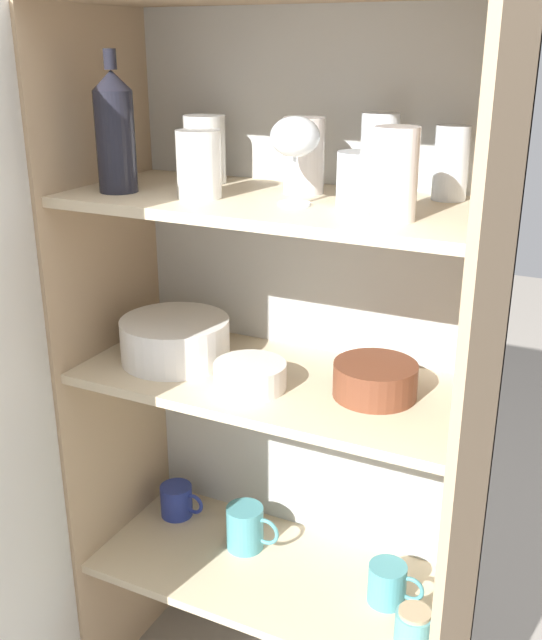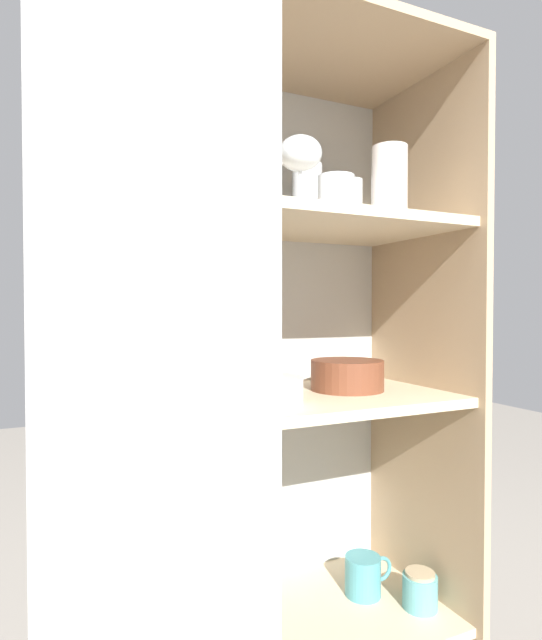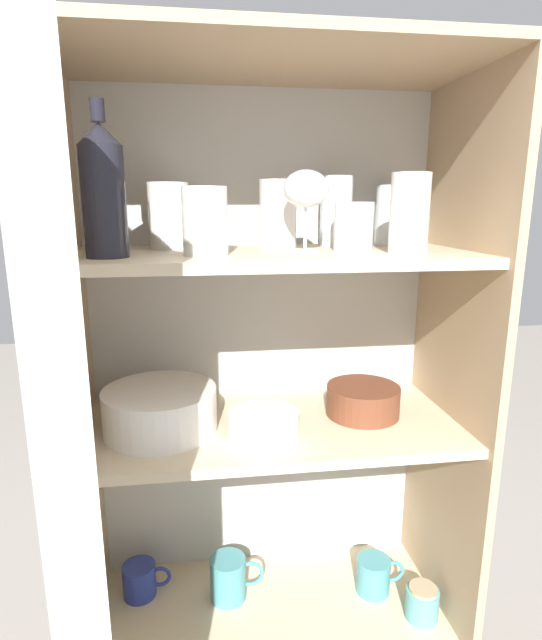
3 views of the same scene
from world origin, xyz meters
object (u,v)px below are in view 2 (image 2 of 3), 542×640
(mixing_bowl_large, at_px, (347,374))
(serving_bowl_small, at_px, (266,389))
(wine_bottle, at_px, (111,122))
(storage_jar, at_px, (420,590))
(plate_stack_white, at_px, (148,383))
(coffee_mug_primary, at_px, (100,626))

(mixing_bowl_large, relative_size, serving_bowl_small, 1.13)
(wine_bottle, height_order, storage_jar, wine_bottle)
(mixing_bowl_large, bearing_deg, plate_stack_white, -177.40)
(wine_bottle, xyz_separation_m, plate_stack_white, (0.07, 0.07, -0.43))
(coffee_mug_primary, bearing_deg, plate_stack_white, -49.21)
(mixing_bowl_large, distance_m, storage_jar, 0.49)
(coffee_mug_primary, xyz_separation_m, storage_jar, (0.64, -0.16, -0.00))
(wine_bottle, bearing_deg, mixing_bowl_large, 9.57)
(plate_stack_white, relative_size, serving_bowl_small, 1.62)
(serving_bowl_small, bearing_deg, wine_bottle, -177.70)
(plate_stack_white, relative_size, mixing_bowl_large, 1.44)
(wine_bottle, height_order, mixing_bowl_large, wine_bottle)
(wine_bottle, height_order, plate_stack_white, wine_bottle)
(serving_bowl_small, relative_size, storage_jar, 1.81)
(serving_bowl_small, relative_size, coffee_mug_primary, 1.23)
(serving_bowl_small, bearing_deg, mixing_bowl_large, 17.90)
(serving_bowl_small, distance_m, storage_jar, 0.58)
(wine_bottle, relative_size, storage_jar, 3.30)
(mixing_bowl_large, height_order, serving_bowl_small, mixing_bowl_large)
(wine_bottle, height_order, coffee_mug_primary, wine_bottle)
(plate_stack_white, distance_m, storage_jar, 0.74)
(plate_stack_white, relative_size, coffee_mug_primary, 1.99)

